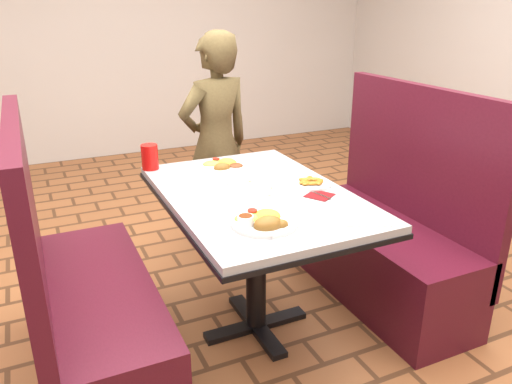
# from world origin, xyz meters

# --- Properties ---
(dining_table) EXTENTS (0.81, 1.21, 0.75)m
(dining_table) POSITION_xyz_m (0.00, 0.00, 0.65)
(dining_table) COLOR #ABADAF
(dining_table) RESTS_ON ground
(booth_bench_left) EXTENTS (0.47, 1.20, 1.17)m
(booth_bench_left) POSITION_xyz_m (-0.80, 0.00, 0.33)
(booth_bench_left) COLOR #501221
(booth_bench_left) RESTS_ON ground
(booth_bench_right) EXTENTS (0.47, 1.20, 1.17)m
(booth_bench_right) POSITION_xyz_m (0.80, 0.00, 0.33)
(booth_bench_right) COLOR #501221
(booth_bench_right) RESTS_ON ground
(diner_person) EXTENTS (0.58, 0.45, 1.42)m
(diner_person) POSITION_xyz_m (0.17, 0.98, 0.71)
(diner_person) COLOR brown
(diner_person) RESTS_ON ground
(near_dinner_plate) EXTENTS (0.27, 0.27, 0.08)m
(near_dinner_plate) POSITION_xyz_m (-0.13, -0.34, 0.78)
(near_dinner_plate) COLOR white
(near_dinner_plate) RESTS_ON dining_table
(far_dinner_plate) EXTENTS (0.26, 0.26, 0.07)m
(far_dinner_plate) POSITION_xyz_m (-0.00, 0.40, 0.77)
(far_dinner_plate) COLOR white
(far_dinner_plate) RESTS_ON dining_table
(plantain_plate) EXTENTS (0.19, 0.19, 0.03)m
(plantain_plate) POSITION_xyz_m (0.28, -0.03, 0.76)
(plantain_plate) COLOR white
(plantain_plate) RESTS_ON dining_table
(maroon_napkin) EXTENTS (0.15, 0.15, 0.00)m
(maroon_napkin) POSITION_xyz_m (0.24, -0.17, 0.75)
(maroon_napkin) COLOR maroon
(maroon_napkin) RESTS_ON dining_table
(spoon_utensil) EXTENTS (0.04, 0.12, 0.00)m
(spoon_utensil) POSITION_xyz_m (0.25, -0.17, 0.75)
(spoon_utensil) COLOR #B9B9BE
(spoon_utensil) RESTS_ON dining_table
(red_tumbler) EXTENTS (0.09, 0.09, 0.13)m
(red_tumbler) POSITION_xyz_m (-0.36, 0.55, 0.82)
(red_tumbler) COLOR red
(red_tumbler) RESTS_ON dining_table
(paper_napkin) EXTENTS (0.22, 0.20, 0.01)m
(paper_napkin) POSITION_xyz_m (0.27, -0.48, 0.76)
(paper_napkin) COLOR white
(paper_napkin) RESTS_ON dining_table
(knife_utensil) EXTENTS (0.04, 0.16, 0.00)m
(knife_utensil) POSITION_xyz_m (-0.04, -0.35, 0.76)
(knife_utensil) COLOR silver
(knife_utensil) RESTS_ON dining_table
(fork_utensil) EXTENTS (0.08, 0.12, 0.00)m
(fork_utensil) POSITION_xyz_m (-0.13, -0.43, 0.76)
(fork_utensil) COLOR silver
(fork_utensil) RESTS_ON dining_table
(lettuce_shreds) EXTENTS (0.28, 0.32, 0.00)m
(lettuce_shreds) POSITION_xyz_m (0.04, 0.06, 0.75)
(lettuce_shreds) COLOR #A0CA50
(lettuce_shreds) RESTS_ON dining_table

